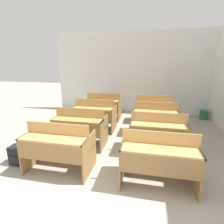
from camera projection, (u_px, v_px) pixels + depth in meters
wall_back at (130, 73)px, 6.93m from camera, size 6.09×0.06×3.15m
bench_front_left at (58, 146)px, 3.20m from camera, size 1.20×0.71×0.94m
bench_front_right at (159, 158)px, 2.81m from camera, size 1.20×0.71×0.94m
bench_second_left at (80, 126)px, 4.20m from camera, size 1.20×0.71×0.94m
bench_second_right at (158, 132)px, 3.85m from camera, size 1.20×0.71×0.94m
bench_third_left at (95, 114)px, 5.20m from camera, size 1.20×0.71×0.94m
bench_third_right at (155, 118)px, 4.86m from camera, size 1.20×0.71×0.94m
bench_back_left at (103, 106)px, 6.22m from camera, size 1.20×0.71×0.94m
bench_back_right at (154, 108)px, 5.87m from camera, size 1.20×0.71×0.94m
wastepaper_bin at (204, 115)px, 6.31m from camera, size 0.29×0.29×0.33m
schoolbag at (18, 155)px, 3.50m from camera, size 0.30×0.25×0.38m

